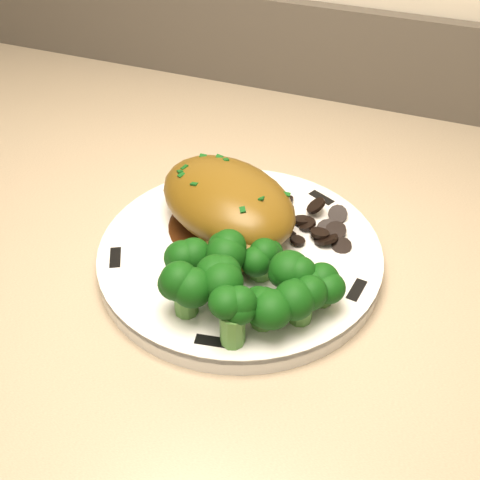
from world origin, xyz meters
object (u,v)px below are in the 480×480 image
(chicken_breast, at_px, (229,206))
(broccoli_florets, at_px, (249,281))
(counter, at_px, (208,446))
(plate, at_px, (240,255))

(chicken_breast, height_order, broccoli_florets, chicken_breast)
(counter, height_order, broccoli_florets, counter)
(chicken_breast, relative_size, broccoli_florets, 1.29)
(plate, bearing_deg, broccoli_florets, -62.66)
(chicken_breast, bearing_deg, broccoli_florets, -30.47)
(counter, bearing_deg, broccoli_florets, -45.57)
(broccoli_florets, bearing_deg, plate, 117.34)
(chicken_breast, xyz_separation_m, broccoli_florets, (0.05, -0.08, -0.00))
(broccoli_florets, bearing_deg, counter, 134.43)
(counter, distance_m, broccoli_florets, 0.47)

